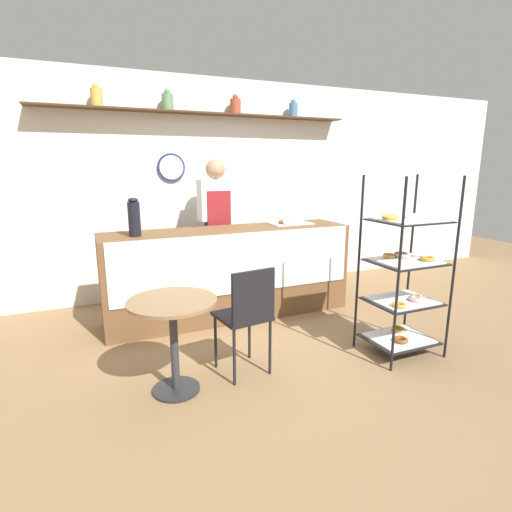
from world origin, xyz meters
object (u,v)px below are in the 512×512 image
donut_tray_counter (288,223)px  cafe_table (173,324)px  cafe_chair (247,310)px  coffee_carafe (134,218)px  person_worker (217,225)px  pastry_rack (404,279)px

donut_tray_counter → cafe_table: bearing=-140.3°
cafe_table → cafe_chair: 0.58m
coffee_carafe → donut_tray_counter: coffee_carafe is taller
cafe_table → cafe_chair: bearing=-0.3°
cafe_chair → donut_tray_counter: size_ratio=1.85×
coffee_carafe → donut_tray_counter: (1.72, 0.13, -0.16)m
donut_tray_counter → cafe_chair: bearing=-128.0°
cafe_table → cafe_chair: cafe_chair is taller
person_worker → cafe_chair: (-0.34, -1.81, -0.40)m
coffee_carafe → cafe_table: bearing=-86.1°
pastry_rack → cafe_chair: 1.42m
cafe_chair → donut_tray_counter: 1.78m
pastry_rack → coffee_carafe: pastry_rack is taller
pastry_rack → person_worker: size_ratio=0.91×
pastry_rack → person_worker: (-1.06, 1.96, 0.27)m
pastry_rack → person_worker: bearing=118.4°
pastry_rack → person_worker: person_worker is taller
person_worker → donut_tray_counter: bearing=-31.7°
cafe_table → donut_tray_counter: (1.64, 1.36, 0.46)m
coffee_carafe → cafe_chair: bearing=-61.8°
cafe_table → donut_tray_counter: donut_tray_counter is taller
cafe_table → coffee_carafe: bearing=93.9°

